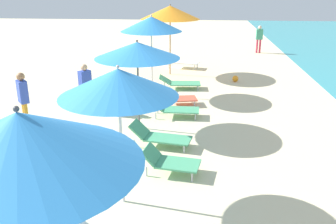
{
  "coord_description": "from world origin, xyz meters",
  "views": [
    {
      "loc": [
        1.36,
        0.55,
        3.97
      ],
      "look_at": [
        0.75,
        8.0,
        1.31
      ],
      "focal_mm": 39.99,
      "sensor_mm": 36.0,
      "label": 1
    }
  ],
  "objects_px": {
    "lounger_fourth_shoreside": "(174,108)",
    "lounger_fourth_inland": "(159,136)",
    "umbrella_second": "(21,140)",
    "umbrella_fifth": "(151,24)",
    "lounger_fifth_inland": "(177,98)",
    "lounger_third_shoreside": "(170,161)",
    "beach_ball": "(235,79)",
    "person_walking_far": "(259,37)",
    "person_walking_near": "(23,96)",
    "person_walking_mid": "(85,84)",
    "umbrella_farthest": "(170,12)",
    "umbrella_fourth": "(137,50)",
    "lounger_farthest_shoreside": "(182,61)",
    "lounger_fifth_shoreside": "(179,82)",
    "umbrella_third": "(118,83)"
  },
  "relations": [
    {
      "from": "lounger_third_shoreside",
      "to": "person_walking_far",
      "type": "bearing_deg",
      "value": 84.32
    },
    {
      "from": "lounger_fourth_shoreside",
      "to": "person_walking_far",
      "type": "distance_m",
      "value": 11.67
    },
    {
      "from": "umbrella_fourth",
      "to": "person_walking_far",
      "type": "bearing_deg",
      "value": 67.27
    },
    {
      "from": "lounger_fourth_shoreside",
      "to": "person_walking_mid",
      "type": "distance_m",
      "value": 2.88
    },
    {
      "from": "person_walking_far",
      "to": "umbrella_fifth",
      "type": "bearing_deg",
      "value": 146.35
    },
    {
      "from": "umbrella_second",
      "to": "umbrella_third",
      "type": "height_order",
      "value": "umbrella_second"
    },
    {
      "from": "umbrella_fifth",
      "to": "person_walking_far",
      "type": "xyz_separation_m",
      "value": [
        5.01,
        8.73,
        -1.61
      ]
    },
    {
      "from": "umbrella_third",
      "to": "person_walking_far",
      "type": "relative_size",
      "value": 1.72
    },
    {
      "from": "lounger_third_shoreside",
      "to": "umbrella_fifth",
      "type": "xyz_separation_m",
      "value": [
        -1.09,
        5.71,
        2.25
      ]
    },
    {
      "from": "lounger_fifth_shoreside",
      "to": "person_walking_far",
      "type": "distance_m",
      "value": 8.83
    },
    {
      "from": "umbrella_second",
      "to": "umbrella_fourth",
      "type": "xyz_separation_m",
      "value": [
        0.03,
        6.62,
        -0.34
      ]
    },
    {
      "from": "lounger_third_shoreside",
      "to": "person_walking_mid",
      "type": "bearing_deg",
      "value": 137.46
    },
    {
      "from": "lounger_farthest_shoreside",
      "to": "person_walking_near",
      "type": "height_order",
      "value": "person_walking_near"
    },
    {
      "from": "umbrella_third",
      "to": "lounger_third_shoreside",
      "type": "height_order",
      "value": "umbrella_third"
    },
    {
      "from": "umbrella_third",
      "to": "person_walking_near",
      "type": "relative_size",
      "value": 1.6
    },
    {
      "from": "umbrella_third",
      "to": "person_walking_far",
      "type": "xyz_separation_m",
      "value": [
        4.71,
        15.61,
        -1.4
      ]
    },
    {
      "from": "umbrella_fifth",
      "to": "beach_ball",
      "type": "relative_size",
      "value": 11.14
    },
    {
      "from": "umbrella_fifth",
      "to": "umbrella_farthest",
      "type": "relative_size",
      "value": 0.95
    },
    {
      "from": "umbrella_fifth",
      "to": "lounger_fifth_inland",
      "type": "height_order",
      "value": "umbrella_fifth"
    },
    {
      "from": "umbrella_second",
      "to": "lounger_fourth_inland",
      "type": "relative_size",
      "value": 1.8
    },
    {
      "from": "umbrella_second",
      "to": "lounger_fourth_shoreside",
      "type": "height_order",
      "value": "umbrella_second"
    },
    {
      "from": "umbrella_fourth",
      "to": "lounger_fourth_shoreside",
      "type": "distance_m",
      "value": 2.37
    },
    {
      "from": "lounger_farthest_shoreside",
      "to": "beach_ball",
      "type": "distance_m",
      "value": 3.28
    },
    {
      "from": "umbrella_second",
      "to": "person_walking_far",
      "type": "height_order",
      "value": "umbrella_second"
    },
    {
      "from": "umbrella_fifth",
      "to": "lounger_farthest_shoreside",
      "type": "bearing_deg",
      "value": 79.09
    },
    {
      "from": "umbrella_third",
      "to": "lounger_fifth_shoreside",
      "type": "distance_m",
      "value": 8.11
    },
    {
      "from": "lounger_fourth_shoreside",
      "to": "umbrella_fifth",
      "type": "height_order",
      "value": "umbrella_fifth"
    },
    {
      "from": "lounger_fourth_shoreside",
      "to": "lounger_fifth_inland",
      "type": "distance_m",
      "value": 1.12
    },
    {
      "from": "umbrella_second",
      "to": "umbrella_fifth",
      "type": "relative_size",
      "value": 1.01
    },
    {
      "from": "lounger_fourth_shoreside",
      "to": "beach_ball",
      "type": "relative_size",
      "value": 5.74
    },
    {
      "from": "umbrella_fourth",
      "to": "lounger_fifth_inland",
      "type": "bearing_deg",
      "value": 66.04
    },
    {
      "from": "person_walking_near",
      "to": "person_walking_mid",
      "type": "bearing_deg",
      "value": -165.92
    },
    {
      "from": "lounger_fifth_shoreside",
      "to": "lounger_fifth_inland",
      "type": "xyz_separation_m",
      "value": [
        0.04,
        -2.0,
        0.01
      ]
    },
    {
      "from": "lounger_fourth_shoreside",
      "to": "lounger_fourth_inland",
      "type": "xyz_separation_m",
      "value": [
        -0.23,
        -2.14,
        -0.0
      ]
    },
    {
      "from": "umbrella_farthest",
      "to": "person_walking_far",
      "type": "height_order",
      "value": "umbrella_farthest"
    },
    {
      "from": "lounger_fourth_shoreside",
      "to": "person_walking_far",
      "type": "bearing_deg",
      "value": 70.4
    },
    {
      "from": "umbrella_farthest",
      "to": "beach_ball",
      "type": "bearing_deg",
      "value": -20.95
    },
    {
      "from": "lounger_third_shoreside",
      "to": "lounger_farthest_shoreside",
      "type": "relative_size",
      "value": 0.8
    },
    {
      "from": "umbrella_second",
      "to": "lounger_fourth_shoreside",
      "type": "distance_m",
      "value": 8.0
    },
    {
      "from": "umbrella_fourth",
      "to": "lounger_farthest_shoreside",
      "type": "distance_m",
      "value": 7.94
    },
    {
      "from": "lounger_fourth_inland",
      "to": "lounger_third_shoreside",
      "type": "bearing_deg",
      "value": -64.29
    },
    {
      "from": "umbrella_second",
      "to": "beach_ball",
      "type": "distance_m",
      "value": 12.61
    },
    {
      "from": "umbrella_third",
      "to": "lounger_fourth_inland",
      "type": "bearing_deg",
      "value": 80.85
    },
    {
      "from": "lounger_third_shoreside",
      "to": "lounger_fourth_inland",
      "type": "bearing_deg",
      "value": 114.88
    },
    {
      "from": "lounger_fourth_inland",
      "to": "beach_ball",
      "type": "bearing_deg",
      "value": 79.68
    },
    {
      "from": "lounger_fourth_shoreside",
      "to": "beach_ball",
      "type": "distance_m",
      "value": 4.88
    },
    {
      "from": "umbrella_fourth",
      "to": "lounger_fifth_inland",
      "type": "relative_size",
      "value": 1.85
    },
    {
      "from": "lounger_fourth_shoreside",
      "to": "lounger_fifth_shoreside",
      "type": "relative_size",
      "value": 0.91
    },
    {
      "from": "umbrella_fourth",
      "to": "lounger_third_shoreside",
      "type": "bearing_deg",
      "value": -67.02
    },
    {
      "from": "person_walking_far",
      "to": "lounger_fourth_shoreside",
      "type": "bearing_deg",
      "value": 155.8
    }
  ]
}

